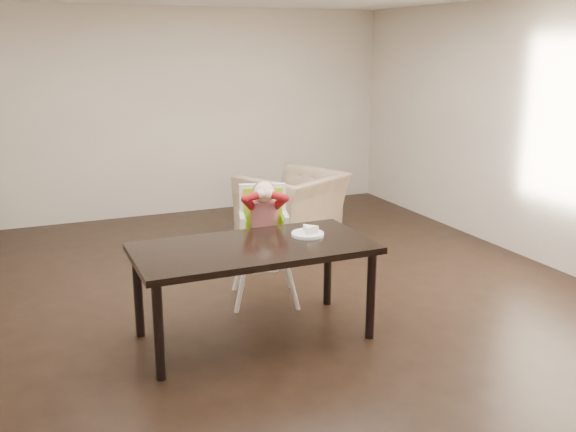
% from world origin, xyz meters
% --- Properties ---
extents(ground, '(7.00, 7.00, 0.00)m').
position_xyz_m(ground, '(0.00, 0.00, 0.00)').
color(ground, black).
rests_on(ground, ground).
extents(room_walls, '(6.02, 7.02, 2.71)m').
position_xyz_m(room_walls, '(0.00, 0.00, 1.86)').
color(room_walls, beige).
rests_on(room_walls, ground).
extents(dining_table, '(1.80, 0.90, 0.75)m').
position_xyz_m(dining_table, '(-0.38, -0.57, 0.67)').
color(dining_table, black).
rests_on(dining_table, ground).
extents(high_chair, '(0.56, 0.56, 1.09)m').
position_xyz_m(high_chair, '(-0.02, 0.13, 0.77)').
color(high_chair, white).
rests_on(high_chair, ground).
extents(plate, '(0.30, 0.30, 0.07)m').
position_xyz_m(plate, '(0.11, -0.49, 0.78)').
color(plate, white).
rests_on(plate, dining_table).
extents(armchair, '(1.34, 1.18, 0.98)m').
position_xyz_m(armchair, '(1.05, 1.95, 0.49)').
color(armchair, tan).
rests_on(armchair, ground).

